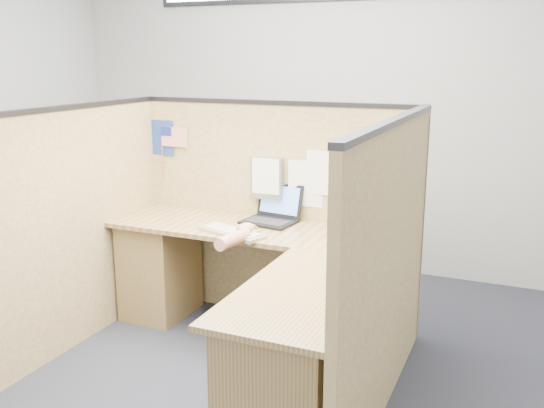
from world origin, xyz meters
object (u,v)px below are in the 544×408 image
at_px(l_desk, 255,302).
at_px(keyboard, 232,232).
at_px(mouse, 247,232).
at_px(laptop, 272,212).

distance_m(l_desk, keyboard, 0.47).
relative_size(l_desk, mouse, 16.64).
bearing_deg(keyboard, l_desk, -18.77).
xyz_separation_m(l_desk, laptop, (-0.14, 0.58, 0.40)).
bearing_deg(mouse, keyboard, -169.56).
height_order(keyboard, mouse, mouse).
bearing_deg(mouse, laptop, 88.19).
bearing_deg(l_desk, keyboard, 142.61).
distance_m(l_desk, laptop, 0.72).
bearing_deg(keyboard, mouse, 29.06).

